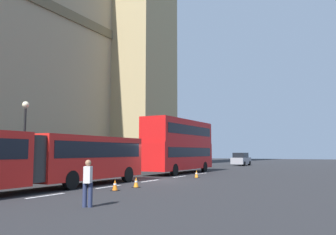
% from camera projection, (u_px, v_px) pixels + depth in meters
% --- Properties ---
extents(ground_plane, '(160.00, 160.00, 0.00)m').
position_uv_depth(ground_plane, '(155.00, 180.00, 24.37)').
color(ground_plane, '#262628').
extents(lane_centre_marking, '(25.20, 0.16, 0.01)m').
position_uv_depth(lane_centre_marking, '(132.00, 184.00, 21.85)').
color(lane_centre_marking, silver).
rests_on(lane_centre_marking, ground_plane).
extents(articulated_bus, '(17.73, 2.54, 2.90)m').
position_uv_depth(articulated_bus, '(23.00, 157.00, 17.18)').
color(articulated_bus, red).
rests_on(articulated_bus, ground_plane).
extents(double_decker_bus, '(10.29, 2.54, 4.90)m').
position_uv_depth(double_decker_bus, '(179.00, 144.00, 32.64)').
color(double_decker_bus, red).
rests_on(double_decker_bus, ground_plane).
extents(sedan_lead, '(4.40, 1.86, 1.85)m').
position_uv_depth(sedan_lead, '(241.00, 159.00, 50.76)').
color(sedan_lead, gray).
rests_on(sedan_lead, ground_plane).
extents(traffic_cone_west, '(0.36, 0.36, 0.58)m').
position_uv_depth(traffic_cone_west, '(115.00, 185.00, 17.86)').
color(traffic_cone_west, black).
rests_on(traffic_cone_west, ground_plane).
extents(traffic_cone_middle, '(0.36, 0.36, 0.58)m').
position_uv_depth(traffic_cone_middle, '(136.00, 182.00, 19.46)').
color(traffic_cone_middle, black).
rests_on(traffic_cone_middle, ground_plane).
extents(traffic_cone_east, '(0.36, 0.36, 0.58)m').
position_uv_depth(traffic_cone_east, '(197.00, 174.00, 26.79)').
color(traffic_cone_east, black).
rests_on(traffic_cone_east, ground_plane).
extents(street_lamp, '(0.44, 0.44, 5.27)m').
position_uv_depth(street_lamp, '(24.00, 135.00, 22.71)').
color(street_lamp, black).
rests_on(street_lamp, ground_plane).
extents(pedestrian_near_cones, '(0.47, 0.39, 1.69)m').
position_uv_depth(pedestrian_near_cones, '(88.00, 181.00, 12.61)').
color(pedestrian_near_cones, '#262D4C').
rests_on(pedestrian_near_cones, ground_plane).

